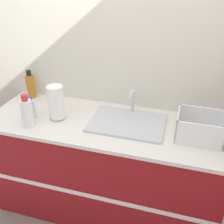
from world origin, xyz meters
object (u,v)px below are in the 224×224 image
at_px(bottle_amber, 31,86).
at_px(bottle_clear, 31,108).
at_px(sink, 128,122).
at_px(bottle_white_spray, 27,112).
at_px(paper_towel_roll, 56,102).
at_px(dish_rack, 199,129).

height_order(bottle_amber, bottle_clear, bottle_amber).
xyz_separation_m(sink, bottle_white_spray, (-0.72, -0.24, 0.10)).
bearing_deg(paper_towel_roll, sink, 7.47).
relative_size(bottle_white_spray, bottle_clear, 1.43).
relative_size(sink, bottle_white_spray, 2.20).
relative_size(paper_towel_roll, bottle_white_spray, 1.07).
bearing_deg(sink, paper_towel_roll, -172.53).
xyz_separation_m(bottle_amber, bottle_clear, (0.19, -0.33, -0.04)).
bearing_deg(bottle_white_spray, bottle_clear, 112.16).
bearing_deg(dish_rack, sink, 175.02).
bearing_deg(sink, bottle_white_spray, -161.79).
bearing_deg(bottle_amber, dish_rack, -9.81).
height_order(bottle_white_spray, bottle_clear, bottle_white_spray).
xyz_separation_m(sink, dish_rack, (0.53, -0.05, 0.06)).
height_order(dish_rack, bottle_white_spray, bottle_white_spray).
relative_size(paper_towel_roll, bottle_amber, 1.06).
relative_size(paper_towel_roll, dish_rack, 0.86).
xyz_separation_m(paper_towel_roll, dish_rack, (1.08, 0.03, -0.07)).
height_order(paper_towel_roll, bottle_clear, paper_towel_roll).
height_order(bottle_white_spray, bottle_amber, bottle_amber).
relative_size(bottle_white_spray, bottle_amber, 0.99).
xyz_separation_m(dish_rack, bottle_white_spray, (-1.24, -0.19, 0.04)).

